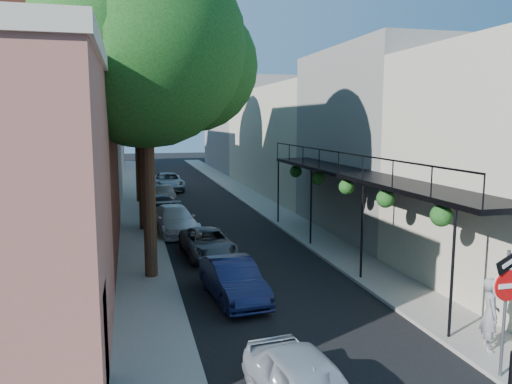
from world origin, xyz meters
TOP-DOWN VIEW (x-y plane):
  - road_surface at (0.00, 30.00)m, footprint 6.00×64.00m
  - sidewalk_left at (-4.00, 30.00)m, footprint 2.00×64.00m
  - sidewalk_right at (4.00, 30.00)m, footprint 2.00×64.00m
  - buildings_left at (-9.30, 28.76)m, footprint 10.10×59.10m
  - buildings_right at (8.99, 29.49)m, footprint 9.80×55.00m
  - sign_post at (3.16, 0.97)m, footprint 0.89×0.17m
  - oak_near at (-3.37, 10.26)m, footprint 7.48×6.80m
  - oak_mid at (-3.42, 18.23)m, footprint 6.60×6.00m
  - oak_far at (-3.35, 27.27)m, footprint 7.70×7.00m
  - parked_car_b at (-1.41, 7.29)m, footprint 1.69×3.95m
  - parked_car_c at (-1.40, 12.44)m, footprint 2.13×4.19m
  - parked_car_d at (-2.33, 17.16)m, footprint 2.34×4.75m
  - parked_car_e at (-2.60, 22.26)m, footprint 1.76×3.69m
  - parked_car_f at (-2.19, 27.00)m, footprint 1.50×3.51m
  - parked_car_g at (-1.47, 32.66)m, footprint 2.39×5.09m
  - pedestrian at (3.76, 2.13)m, footprint 0.66×0.77m

SIDE VIEW (x-z plane):
  - road_surface at x=0.00m, z-range 0.00..0.01m
  - sidewalk_left at x=-4.00m, z-range 0.00..0.12m
  - sidewalk_right at x=4.00m, z-range 0.00..0.12m
  - parked_car_f at x=-2.19m, z-range 0.00..1.13m
  - parked_car_c at x=-1.40m, z-range 0.00..1.13m
  - parked_car_e at x=-2.60m, z-range 0.00..1.22m
  - parked_car_b at x=-1.41m, z-range 0.00..1.27m
  - parked_car_d at x=-2.33m, z-range 0.00..1.33m
  - parked_car_g at x=-1.47m, z-range 0.00..1.41m
  - pedestrian at x=3.76m, z-range 0.12..1.90m
  - sign_post at x=3.16m, z-range 0.54..3.53m
  - buildings_right at x=8.99m, z-range -0.58..9.42m
  - buildings_left at x=-9.30m, z-range -1.06..10.94m
  - oak_mid at x=-3.42m, z-range 1.96..12.16m
  - oak_near at x=-3.37m, z-range 2.17..13.59m
  - oak_far at x=-3.35m, z-range 2.31..14.21m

